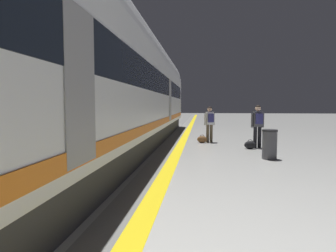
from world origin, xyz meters
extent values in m
cube|color=yellow|center=(-0.70, 10.00, 0.00)|extent=(0.36, 80.00, 0.01)
cube|color=slate|center=(-1.05, 10.00, 0.00)|extent=(0.67, 80.00, 0.01)
cube|color=#38383D|center=(-2.85, 9.09, 0.35)|extent=(2.67, 27.25, 0.70)
cube|color=silver|center=(-2.85, 9.09, 2.15)|extent=(2.90, 28.39, 2.90)
cylinder|color=silver|center=(-2.85, 9.09, 3.55)|extent=(2.84, 27.82, 2.84)
cube|color=black|center=(-2.85, 9.09, 2.50)|extent=(2.93, 26.68, 0.80)
cube|color=orange|center=(-2.85, 9.09, 1.00)|extent=(2.94, 27.82, 0.24)
cone|color=silver|center=(-2.85, 24.58, 1.90)|extent=(2.75, 2.60, 2.75)
cube|color=gray|center=(-1.39, 4.83, 1.90)|extent=(0.02, 0.90, 2.00)
cube|color=gray|center=(-1.39, 15.48, 1.90)|extent=(0.02, 0.90, 2.00)
cylinder|color=brown|center=(0.43, 14.11, 0.39)|extent=(0.13, 0.13, 0.79)
cylinder|color=brown|center=(0.59, 14.17, 0.39)|extent=(0.13, 0.13, 0.79)
cube|color=silver|center=(0.51, 14.14, 1.07)|extent=(0.37, 0.29, 0.56)
cylinder|color=silver|center=(0.32, 14.07, 1.02)|extent=(0.08, 0.08, 0.53)
cylinder|color=silver|center=(0.70, 14.22, 1.02)|extent=(0.08, 0.08, 0.53)
sphere|color=tan|center=(0.51, 14.14, 1.48)|extent=(0.21, 0.21, 0.21)
sphere|color=black|center=(0.51, 14.14, 1.50)|extent=(0.19, 0.19, 0.19)
cube|color=navy|center=(0.56, 14.01, 1.09)|extent=(0.28, 0.21, 0.38)
ellipsoid|color=brown|center=(0.19, 13.93, 0.15)|extent=(0.44, 0.26, 0.30)
torus|color=brown|center=(0.19, 13.93, 0.25)|extent=(0.22, 0.02, 0.22)
cylinder|color=black|center=(2.23, 12.68, 0.41)|extent=(0.14, 0.14, 0.82)
cylinder|color=black|center=(2.40, 12.72, 0.41)|extent=(0.14, 0.14, 0.82)
cube|color=#4C4C51|center=(2.32, 12.70, 1.12)|extent=(0.37, 0.26, 0.59)
cylinder|color=#4C4C51|center=(2.10, 12.67, 1.07)|extent=(0.09, 0.09, 0.55)
cylinder|color=#4C4C51|center=(2.52, 12.76, 1.07)|extent=(0.09, 0.09, 0.55)
sphere|color=beige|center=(2.32, 12.70, 1.54)|extent=(0.22, 0.22, 0.22)
sphere|color=black|center=(2.32, 12.70, 1.56)|extent=(0.20, 0.20, 0.20)
cube|color=navy|center=(2.35, 12.56, 1.14)|extent=(0.28, 0.19, 0.39)
ellipsoid|color=black|center=(2.00, 12.37, 0.15)|extent=(0.44, 0.26, 0.30)
torus|color=black|center=(2.00, 12.37, 0.25)|extent=(0.22, 0.02, 0.22)
cylinder|color=#4C4C51|center=(2.24, 10.36, 0.42)|extent=(0.44, 0.44, 0.85)
cylinder|color=#262628|center=(2.24, 10.36, 0.88)|extent=(0.46, 0.46, 0.06)
camera|label=1|loc=(0.13, 1.30, 1.67)|focal=30.67mm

